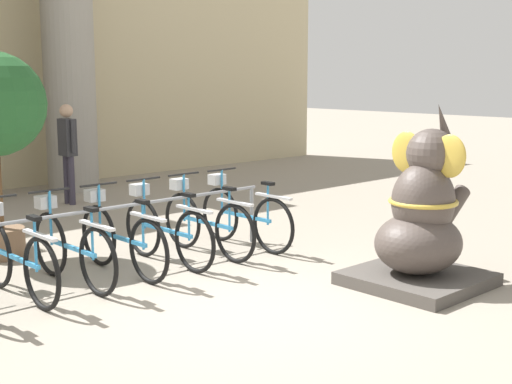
% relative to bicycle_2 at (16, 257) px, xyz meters
% --- Properties ---
extents(ground_plane, '(60.00, 60.00, 0.00)m').
position_rel_bicycle_2_xyz_m(ground_plane, '(1.51, -1.80, -0.42)').
color(ground_plane, gray).
extents(column_right, '(1.22, 1.22, 5.16)m').
position_rel_bicycle_2_xyz_m(column_right, '(3.83, 5.80, 2.20)').
color(column_right, gray).
rests_on(column_right, ground_plane).
extents(bike_rack, '(4.98, 0.05, 0.77)m').
position_rel_bicycle_2_xyz_m(bike_rack, '(0.94, 0.15, 0.21)').
color(bike_rack, gray).
rests_on(bike_rack, ground_plane).
extents(bicycle_2, '(0.48, 1.76, 0.99)m').
position_rel_bicycle_2_xyz_m(bicycle_2, '(0.00, 0.00, 0.00)').
color(bicycle_2, black).
rests_on(bicycle_2, ground_plane).
extents(bicycle_3, '(0.48, 1.76, 0.99)m').
position_rel_bicycle_2_xyz_m(bicycle_3, '(0.63, 0.02, 0.00)').
color(bicycle_3, black).
rests_on(bicycle_3, ground_plane).
extents(bicycle_4, '(0.48, 1.76, 0.99)m').
position_rel_bicycle_2_xyz_m(bicycle_4, '(1.25, 0.03, 0.00)').
color(bicycle_4, black).
rests_on(bicycle_4, ground_plane).
extents(bicycle_5, '(0.48, 1.76, 0.99)m').
position_rel_bicycle_2_xyz_m(bicycle_5, '(1.88, 0.03, 0.00)').
color(bicycle_5, black).
rests_on(bicycle_5, ground_plane).
extents(bicycle_6, '(0.48, 1.76, 0.99)m').
position_rel_bicycle_2_xyz_m(bicycle_6, '(2.50, 0.04, 0.00)').
color(bicycle_6, black).
rests_on(bicycle_6, ground_plane).
extents(bicycle_7, '(0.48, 1.76, 0.99)m').
position_rel_bicycle_2_xyz_m(bicycle_7, '(3.13, 0.02, 0.00)').
color(bicycle_7, black).
rests_on(bicycle_7, ground_plane).
extents(elephant_statue, '(1.31, 1.31, 1.98)m').
position_rel_bicycle_2_xyz_m(elephant_statue, '(3.39, -2.53, 0.25)').
color(elephant_statue, '#4C4742').
rests_on(elephant_statue, ground_plane).
extents(person_pedestrian, '(0.23, 0.47, 1.74)m').
position_rel_bicycle_2_xyz_m(person_pedestrian, '(2.99, 4.40, 0.63)').
color(person_pedestrian, '#383342').
rests_on(person_pedestrian, ground_plane).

